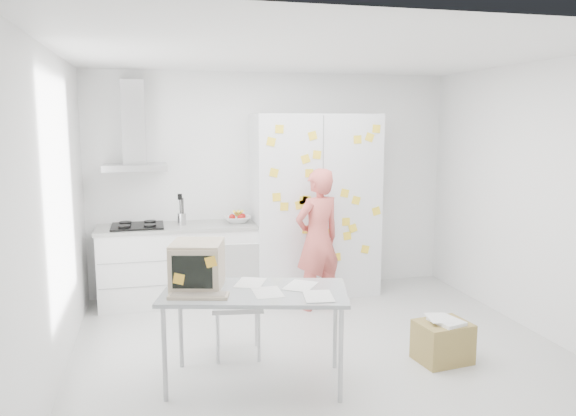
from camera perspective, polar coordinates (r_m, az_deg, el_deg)
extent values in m
cube|color=silver|center=(5.47, 3.07, -14.06)|extent=(4.50, 4.00, 0.02)
cube|color=white|center=(7.02, -1.53, 2.56)|extent=(4.50, 0.02, 2.70)
cube|color=white|center=(4.94, -22.63, -0.77)|extent=(0.02, 4.00, 2.70)
cube|color=white|center=(6.13, 23.77, 0.90)|extent=(0.02, 4.00, 2.70)
cube|color=white|center=(5.07, 3.33, 15.43)|extent=(4.50, 4.00, 0.02)
cube|color=white|center=(6.74, -11.03, -5.74)|extent=(1.80, 0.60, 0.88)
cube|color=gray|center=(6.41, -10.93, -5.20)|extent=(1.76, 0.01, 0.01)
cube|color=gray|center=(6.48, -10.86, -7.60)|extent=(1.76, 0.01, 0.01)
cube|color=#9E9E99|center=(6.64, -11.14, -1.89)|extent=(1.84, 0.63, 0.04)
cube|color=black|center=(6.63, -15.04, -1.82)|extent=(0.58, 0.50, 0.03)
cylinder|color=black|center=(6.51, -16.30, -1.79)|extent=(0.14, 0.14, 0.02)
cylinder|color=black|center=(6.51, -13.84, -1.71)|extent=(0.14, 0.14, 0.02)
cylinder|color=black|center=(6.75, -16.21, -1.43)|extent=(0.14, 0.14, 0.02)
cylinder|color=black|center=(6.74, -13.84, -1.34)|extent=(0.14, 0.14, 0.02)
cylinder|color=silver|center=(6.62, -10.74, -1.11)|extent=(0.10, 0.10, 0.14)
cylinder|color=black|center=(6.62, -10.89, -0.25)|extent=(0.01, 0.01, 0.30)
cylinder|color=black|center=(6.60, -10.60, -0.26)|extent=(0.01, 0.01, 0.30)
cylinder|color=black|center=(6.63, -10.73, -0.23)|extent=(0.01, 0.01, 0.30)
cube|color=black|center=(6.59, -10.93, 1.13)|extent=(0.05, 0.01, 0.07)
imported|color=white|center=(6.69, -5.16, -1.16)|extent=(0.31, 0.31, 0.08)
sphere|color=#B2140F|center=(6.70, -5.70, -0.93)|extent=(0.08, 0.08, 0.08)
sphere|color=#B2140F|center=(6.64, -4.85, -1.00)|extent=(0.08, 0.08, 0.08)
sphere|color=#B2140F|center=(6.74, -4.63, -0.86)|extent=(0.08, 0.08, 0.08)
cylinder|color=yellow|center=(6.70, -5.37, -0.54)|extent=(0.09, 0.17, 0.10)
cylinder|color=yellow|center=(6.70, -5.15, -0.53)|extent=(0.04, 0.17, 0.10)
cylinder|color=yellow|center=(6.70, -4.94, -0.52)|extent=(0.08, 0.17, 0.10)
cube|color=silver|center=(6.59, -15.26, 4.03)|extent=(0.70, 0.48, 0.07)
cube|color=silver|center=(6.69, -15.41, 8.38)|extent=(0.26, 0.24, 0.95)
cube|color=silver|center=(6.85, 2.74, 0.29)|extent=(1.50, 0.65, 2.20)
cube|color=slate|center=(6.54, 3.55, -0.13)|extent=(0.01, 0.01, 2.16)
cube|color=silver|center=(6.51, 3.07, -0.16)|extent=(0.02, 0.02, 0.30)
cube|color=silver|center=(6.54, 4.08, -0.12)|extent=(0.02, 0.02, 0.30)
cube|color=yellow|center=(6.59, 7.08, 6.92)|extent=(0.10, 0.00, 0.10)
cube|color=yellow|center=(6.64, 8.29, 7.12)|extent=(0.12, 0.00, 0.12)
cube|color=yellow|center=(6.77, 8.96, -0.32)|extent=(0.12, 0.00, 0.12)
cube|color=yellow|center=(6.45, 1.59, 0.77)|extent=(0.10, 0.00, 0.10)
cube|color=yellow|center=(6.50, 3.67, 2.08)|extent=(0.12, 0.00, 0.12)
cube|color=yellow|center=(6.69, 6.61, -2.07)|extent=(0.12, 0.00, 0.12)
cube|color=yellow|center=(6.52, 1.88, -2.21)|extent=(0.10, 0.00, 0.10)
cube|color=yellow|center=(6.42, 2.51, 7.35)|extent=(0.12, 0.00, 0.12)
cube|color=yellow|center=(6.61, 4.30, -2.58)|extent=(0.12, 0.00, 0.12)
cube|color=yellow|center=(6.65, 6.93, 0.78)|extent=(0.12, 0.00, 0.12)
cube|color=yellow|center=(6.65, 5.91, -1.40)|extent=(0.10, 0.00, 0.10)
cube|color=yellow|center=(6.41, 1.79, 5.00)|extent=(0.12, 0.00, 0.12)
cube|color=yellow|center=(6.41, -0.38, 0.15)|extent=(0.10, 0.00, 0.10)
cube|color=yellow|center=(6.37, -1.16, 1.11)|extent=(0.10, 0.00, 0.10)
cube|color=yellow|center=(6.30, -1.73, 6.75)|extent=(0.11, 0.00, 0.11)
cube|color=yellow|center=(6.61, 2.94, -4.55)|extent=(0.10, 0.00, 0.10)
cube|color=yellow|center=(6.46, 1.88, 0.84)|extent=(0.11, 0.00, 0.11)
cube|color=yellow|center=(6.81, 7.85, -4.17)|extent=(0.11, 0.00, 0.11)
cube|color=yellow|center=(6.67, 8.97, 7.95)|extent=(0.10, 0.00, 0.10)
cube|color=yellow|center=(6.43, 2.17, 3.56)|extent=(0.10, 0.00, 0.10)
cube|color=yellow|center=(6.45, 1.17, 0.31)|extent=(0.11, 0.00, 0.11)
cube|color=yellow|center=(6.70, 4.98, -4.99)|extent=(0.10, 0.00, 0.10)
cube|color=yellow|center=(6.32, -0.87, 8.02)|extent=(0.10, 0.00, 0.10)
cube|color=yellow|center=(6.33, -1.44, 3.61)|extent=(0.12, 0.00, 0.12)
cube|color=yellow|center=(6.69, 6.04, -2.83)|extent=(0.11, 0.00, 0.11)
cube|color=yellow|center=(6.44, 2.96, 5.43)|extent=(0.11, 0.00, 0.11)
cube|color=yellow|center=(6.59, 5.79, 1.51)|extent=(0.11, 0.00, 0.11)
cube|color=yellow|center=(6.59, 3.69, -2.71)|extent=(0.11, 0.00, 0.11)
imported|color=#CF5850|center=(6.31, 3.04, -3.21)|extent=(0.68, 0.56, 1.60)
cube|color=gray|center=(4.52, -3.39, -8.54)|extent=(1.59, 1.07, 0.03)
cylinder|color=#9FA0A4|center=(4.47, -12.44, -14.32)|extent=(0.05, 0.05, 0.75)
cylinder|color=#9FA0A4|center=(4.37, 5.38, -14.68)|extent=(0.05, 0.05, 0.75)
cylinder|color=#9FA0A4|center=(5.02, -10.85, -11.65)|extent=(0.05, 0.05, 0.75)
cylinder|color=#9FA0A4|center=(4.93, 4.82, -11.89)|extent=(0.05, 0.05, 0.75)
cube|color=tan|center=(4.60, -9.19, -5.70)|extent=(0.49, 0.50, 0.37)
cube|color=tan|center=(4.39, -9.68, -6.41)|extent=(0.37, 0.11, 0.33)
cube|color=black|center=(4.38, -9.70, -6.45)|extent=(0.30, 0.08, 0.26)
cube|color=gold|center=(4.41, -11.04, -7.09)|extent=(0.09, 0.03, 0.10)
cube|color=gold|center=(4.33, -7.85, -5.45)|extent=(0.10, 0.03, 0.10)
cube|color=tan|center=(4.38, -9.07, -8.80)|extent=(0.48, 0.26, 0.03)
cube|color=gray|center=(4.38, -9.07, -8.61)|extent=(0.43, 0.21, 0.01)
cube|color=silver|center=(4.46, -2.09, -8.55)|extent=(0.22, 0.31, 0.00)
cube|color=silver|center=(4.62, 1.27, -7.89)|extent=(0.35, 0.38, 0.00)
cube|color=silver|center=(4.35, 3.10, -8.92)|extent=(0.26, 0.34, 0.00)
cube|color=silver|center=(4.71, -3.84, -7.57)|extent=(0.32, 0.37, 0.00)
cube|color=beige|center=(5.16, -5.17, -9.69)|extent=(0.50, 0.50, 0.04)
cube|color=beige|center=(5.28, -5.26, -6.26)|extent=(0.43, 0.08, 0.49)
cylinder|color=#B9BABE|center=(5.08, -7.17, -13.05)|extent=(0.03, 0.03, 0.46)
cylinder|color=#B9BABE|center=(5.09, -2.98, -12.96)|extent=(0.03, 0.03, 0.46)
cylinder|color=#B9BABE|center=(5.42, -7.13, -11.63)|extent=(0.03, 0.03, 0.46)
cylinder|color=#B9BABE|center=(5.42, -3.23, -11.55)|extent=(0.03, 0.03, 0.46)
cube|color=olive|center=(5.29, 15.44, -12.96)|extent=(0.49, 0.41, 0.36)
cube|color=white|center=(5.22, 15.81, -11.00)|extent=(0.28, 0.33, 0.03)
cube|color=white|center=(5.23, 15.06, -10.73)|extent=(0.23, 0.29, 0.00)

